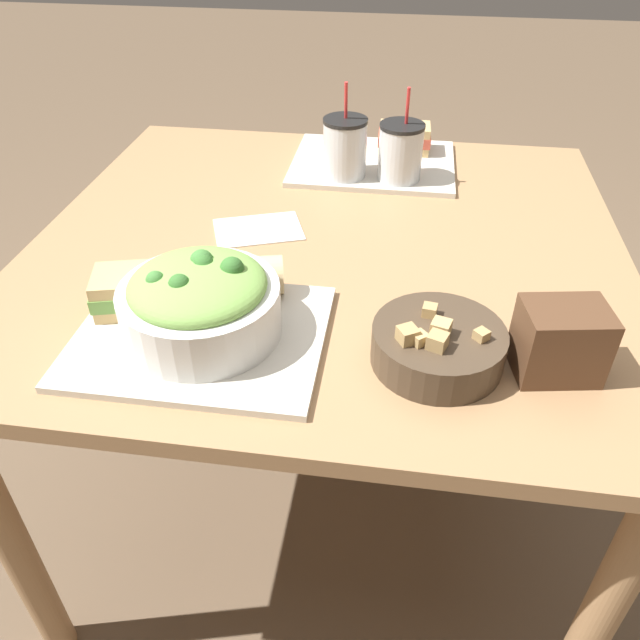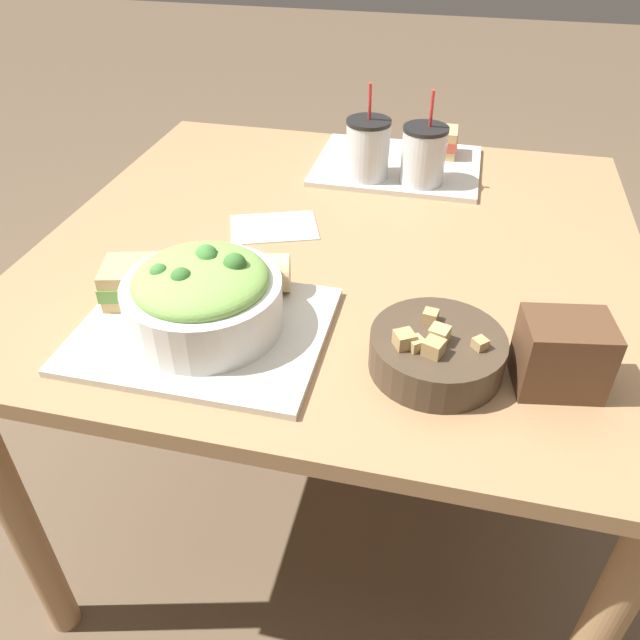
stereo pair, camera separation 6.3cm
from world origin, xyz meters
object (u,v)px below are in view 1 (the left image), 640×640
object	(u,v)px
sandwich_far	(404,138)
napkin_folded	(258,230)
salad_bowl	(200,301)
drink_cup_red	(400,153)
sandwich_near	(133,291)
chip_bag	(560,341)
drink_cup_dark	(343,149)
baguette_near	(243,277)
soup_bowl	(438,344)

from	to	relation	value
sandwich_far	napkin_folded	bearing A→B (deg)	-124.23
salad_bowl	napkin_folded	distance (m)	0.35
drink_cup_red	napkin_folded	xyz separation A→B (m)	(-0.26, -0.26, -0.07)
napkin_folded	drink_cup_red	bearing A→B (deg)	44.31
sandwich_near	sandwich_far	xyz separation A→B (m)	(0.40, 0.72, -0.00)
napkin_folded	chip_bag	bearing A→B (deg)	-33.78
drink_cup_dark	drink_cup_red	distance (m)	0.13
sandwich_far	napkin_folded	xyz separation A→B (m)	(-0.27, -0.42, -0.04)
baguette_near	drink_cup_red	distance (m)	0.54
baguette_near	chip_bag	world-z (taller)	chip_bag
napkin_folded	sandwich_near	bearing A→B (deg)	-113.97
salad_bowl	drink_cup_dark	bearing A→B (deg)	76.56
salad_bowl	sandwich_far	size ratio (longest dim) A/B	1.89
baguette_near	sandwich_far	world-z (taller)	same
drink_cup_red	napkin_folded	world-z (taller)	drink_cup_red
soup_bowl	drink_cup_dark	distance (m)	0.64
sandwich_far	drink_cup_dark	bearing A→B (deg)	-130.62
drink_cup_dark	napkin_folded	xyz separation A→B (m)	(-0.14, -0.26, -0.07)
sandwich_near	salad_bowl	bearing A→B (deg)	-34.25
salad_bowl	sandwich_far	distance (m)	0.81
sandwich_far	drink_cup_red	xyz separation A→B (m)	(-0.00, -0.16, 0.03)
salad_bowl	baguette_near	size ratio (longest dim) A/B	1.62
drink_cup_red	soup_bowl	bearing A→B (deg)	-82.18
soup_bowl	chip_bag	xyz separation A→B (m)	(0.17, 0.00, 0.02)
sandwich_near	baguette_near	bearing A→B (deg)	6.89
baguette_near	drink_cup_red	xyz separation A→B (m)	(0.23, 0.49, 0.03)
sandwich_near	drink_cup_red	distance (m)	0.68
sandwich_near	drink_cup_dark	bearing A→B (deg)	49.23
salad_bowl	baguette_near	distance (m)	0.12
sandwich_near	baguette_near	size ratio (longest dim) A/B	0.95
salad_bowl	sandwich_far	world-z (taller)	salad_bowl
salad_bowl	chip_bag	bearing A→B (deg)	-0.22
sandwich_near	drink_cup_dark	world-z (taller)	drink_cup_dark
napkin_folded	drink_cup_dark	bearing A→B (deg)	62.01
sandwich_far	chip_bag	xyz separation A→B (m)	(0.25, -0.77, 0.01)
drink_cup_red	chip_bag	bearing A→B (deg)	-67.41
drink_cup_dark	chip_bag	world-z (taller)	drink_cup_dark
baguette_near	sandwich_far	distance (m)	0.70
soup_bowl	drink_cup_red	size ratio (longest dim) A/B	0.95
baguette_near	sandwich_near	bearing A→B (deg)	98.03
soup_bowl	sandwich_far	world-z (taller)	soup_bowl
napkin_folded	salad_bowl	bearing A→B (deg)	-91.06
drink_cup_dark	drink_cup_red	xyz separation A→B (m)	(0.13, 0.00, -0.00)
salad_bowl	chip_bag	size ratio (longest dim) A/B	1.86
soup_bowl	baguette_near	distance (m)	0.34
sandwich_far	drink_cup_dark	world-z (taller)	drink_cup_dark
soup_bowl	drink_cup_red	bearing A→B (deg)	97.82
sandwich_near	napkin_folded	distance (m)	0.33
salad_bowl	sandwich_far	bearing A→B (deg)	70.18
drink_cup_dark	napkin_folded	distance (m)	0.30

